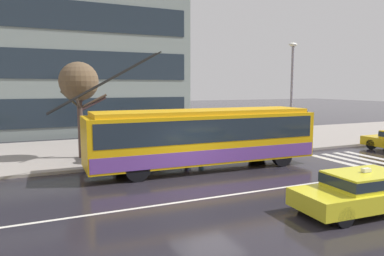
{
  "coord_description": "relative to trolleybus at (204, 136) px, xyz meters",
  "views": [
    {
      "loc": [
        -6.08,
        -12.17,
        3.96
      ],
      "look_at": [
        0.67,
        2.95,
        2.02
      ],
      "focal_mm": 33.2,
      "sensor_mm": 36.0,
      "label": 1
    }
  ],
  "objects": [
    {
      "name": "taxi_oncoming_near",
      "position": [
        1.96,
        -7.45,
        -0.88
      ],
      "size": [
        4.44,
        2.01,
        1.39
      ],
      "color": "yellow",
      "rests_on": "ground_plane"
    },
    {
      "name": "lane_centre_line",
      "position": [
        -1.36,
        -4.26,
        -1.57
      ],
      "size": [
        72.0,
        0.14,
        0.01
      ],
      "primitive_type": "cube",
      "color": "silver",
      "rests_on": "ground_plane"
    },
    {
      "name": "sidewalk_slab",
      "position": [
        -1.36,
        6.6,
        -1.51
      ],
      "size": [
        80.0,
        10.0,
        0.14
      ],
      "primitive_type": "cube",
      "color": "gray",
      "rests_on": "ground_plane"
    },
    {
      "name": "street_lamp",
      "position": [
        7.16,
        2.36,
        2.41
      ],
      "size": [
        0.6,
        0.32,
        6.48
      ],
      "color": "gray",
      "rests_on": "sidewalk_slab"
    },
    {
      "name": "trolleybus",
      "position": [
        0.0,
        0.0,
        0.0
      ],
      "size": [
        12.61,
        2.74,
        5.5
      ],
      "color": "#E4A70E",
      "rests_on": "ground_plane"
    },
    {
      "name": "pedestrian_approaching_curb",
      "position": [
        2.08,
        4.49,
        0.19
      ],
      "size": [
        1.07,
        1.07,
        2.02
      ],
      "color": "#555844",
      "rests_on": "sidewalk_slab"
    },
    {
      "name": "crosswalk_stripe_inner_a",
      "position": [
        8.08,
        -1.73,
        -1.57
      ],
      "size": [
        0.44,
        4.4,
        0.01
      ],
      "primitive_type": "cube",
      "color": "beige",
      "rests_on": "ground_plane"
    },
    {
      "name": "crosswalk_stripe_edge_near",
      "position": [
        7.18,
        -1.73,
        -1.57
      ],
      "size": [
        0.44,
        4.4,
        0.01
      ],
      "primitive_type": "cube",
      "color": "beige",
      "rests_on": "ground_plane"
    },
    {
      "name": "pedestrian_waiting_by_pole",
      "position": [
        0.26,
        2.77,
        -0.47
      ],
      "size": [
        0.48,
        0.48,
        1.64
      ],
      "color": "navy",
      "rests_on": "sidewalk_slab"
    },
    {
      "name": "pedestrian_at_shelter",
      "position": [
        -3.84,
        2.58,
        0.09
      ],
      "size": [
        1.19,
        1.19,
        1.96
      ],
      "color": "#4B4A3F",
      "rests_on": "sidewalk_slab"
    },
    {
      "name": "pedestrian_walking_past",
      "position": [
        -3.07,
        4.19,
        0.13
      ],
      "size": [
        1.35,
        1.35,
        1.99
      ],
      "color": "#273A4C",
      "rests_on": "sidewalk_slab"
    },
    {
      "name": "ground_plane",
      "position": [
        -1.36,
        -3.06,
        -1.58
      ],
      "size": [
        160.0,
        160.0,
        0.0
      ],
      "primitive_type": "plane",
      "color": "#232027"
    },
    {
      "name": "street_tree_bare",
      "position": [
        -5.21,
        4.44,
        2.58
      ],
      "size": [
        2.46,
        2.19,
        5.12
      ],
      "color": "#4F3C34",
      "rests_on": "sidewalk_slab"
    },
    {
      "name": "bus_shelter",
      "position": [
        -1.49,
        3.36,
        0.41
      ],
      "size": [
        4.01,
        1.59,
        2.49
      ],
      "color": "gray",
      "rests_on": "sidewalk_slab"
    },
    {
      "name": "crosswalk_stripe_inner_b",
      "position": [
        9.88,
        -1.73,
        -1.57
      ],
      "size": [
        0.44,
        4.4,
        0.01
      ],
      "primitive_type": "cube",
      "color": "beige",
      "rests_on": "ground_plane"
    },
    {
      "name": "crosswalk_stripe_center",
      "position": [
        8.98,
        -1.73,
        -1.57
      ],
      "size": [
        0.44,
        4.4,
        0.01
      ],
      "primitive_type": "cube",
      "color": "beige",
      "rests_on": "ground_plane"
    },
    {
      "name": "office_tower_corner_left",
      "position": [
        -5.07,
        19.14,
        7.73
      ],
      "size": [
        20.64,
        12.23,
        18.59
      ],
      "color": "gray",
      "rests_on": "ground_plane"
    }
  ]
}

